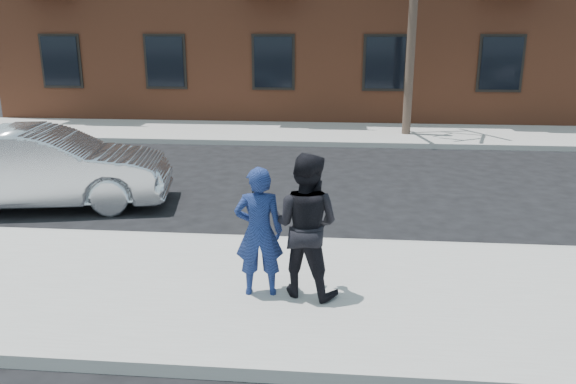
# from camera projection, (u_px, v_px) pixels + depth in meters

# --- Properties ---
(ground) EXTENTS (100.00, 100.00, 0.00)m
(ground) POSITION_uv_depth(u_px,v_px,m) (153.00, 285.00, 7.47)
(ground) COLOR black
(ground) RESTS_ON ground
(near_sidewalk) EXTENTS (50.00, 3.50, 0.15)m
(near_sidewalk) POSITION_uv_depth(u_px,v_px,m) (146.00, 288.00, 7.21)
(near_sidewalk) COLOR gray
(near_sidewalk) RESTS_ON ground
(near_curb) EXTENTS (50.00, 0.10, 0.15)m
(near_curb) POSITION_uv_depth(u_px,v_px,m) (184.00, 239.00, 8.93)
(near_curb) COLOR #999691
(near_curb) RESTS_ON ground
(far_sidewalk) EXTENTS (50.00, 3.50, 0.15)m
(far_sidewalk) POSITION_uv_depth(u_px,v_px,m) (264.00, 132.00, 18.21)
(far_sidewalk) COLOR gray
(far_sidewalk) RESTS_ON ground
(far_curb) EXTENTS (50.00, 0.10, 0.15)m
(far_curb) POSITION_uv_depth(u_px,v_px,m) (256.00, 143.00, 16.48)
(far_curb) COLOR #999691
(far_curb) RESTS_ON ground
(silver_sedan) EXTENTS (4.86, 2.47, 1.53)m
(silver_sedan) POSITION_uv_depth(u_px,v_px,m) (44.00, 168.00, 10.59)
(silver_sedan) COLOR #B7BABF
(silver_sedan) RESTS_ON ground
(man_hoodie) EXTENTS (0.63, 0.51, 1.60)m
(man_hoodie) POSITION_uv_depth(u_px,v_px,m) (259.00, 232.00, 6.70)
(man_hoodie) COLOR navy
(man_hoodie) RESTS_ON near_sidewalk
(man_peacoat) EXTENTS (1.02, 0.90, 1.76)m
(man_peacoat) POSITION_uv_depth(u_px,v_px,m) (305.00, 225.00, 6.68)
(man_peacoat) COLOR black
(man_peacoat) RESTS_ON near_sidewalk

